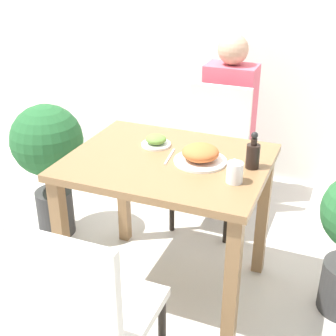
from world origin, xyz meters
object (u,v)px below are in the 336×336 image
object	(u,v)px
sauce_bottle	(253,154)
person_figure	(229,121)
chair_near	(88,311)
chair_far	(213,149)
food_plate	(200,155)
drink_cup	(235,173)
potted_plant_left	(48,153)
side_plate	(156,141)

from	to	relation	value
sauce_bottle	person_figure	distance (m)	1.16
chair_near	chair_far	size ratio (longest dim) A/B	1.00
food_plate	drink_cup	distance (m)	0.24
chair_far	person_figure	world-z (taller)	person_figure
drink_cup	person_figure	world-z (taller)	person_figure
potted_plant_left	person_figure	world-z (taller)	person_figure
food_plate	chair_near	bearing A→B (deg)	-100.55
chair_far	potted_plant_left	world-z (taller)	chair_far
food_plate	side_plate	distance (m)	0.29
side_plate	chair_near	bearing A→B (deg)	-82.54
food_plate	person_figure	distance (m)	1.13
chair_near	chair_far	xyz separation A→B (m)	(-0.01, 1.57, 0.00)
chair_near	chair_far	distance (m)	1.57
potted_plant_left	person_figure	size ratio (longest dim) A/B	0.73
side_plate	chair_far	bearing A→B (deg)	80.38
drink_cup	sauce_bottle	size ratio (longest dim) A/B	0.52
potted_plant_left	sauce_bottle	bearing A→B (deg)	-8.03
chair_far	drink_cup	xyz separation A→B (m)	(0.36, -0.90, 0.32)
sauce_bottle	person_figure	size ratio (longest dim) A/B	0.15
chair_near	sauce_bottle	bearing A→B (deg)	-114.86
chair_far	food_plate	bearing A→B (deg)	-78.32
chair_near	food_plate	bearing A→B (deg)	-100.55
food_plate	person_figure	size ratio (longest dim) A/B	0.21
drink_cup	side_plate	bearing A→B (deg)	152.93
chair_near	potted_plant_left	distance (m)	1.34
potted_plant_left	drink_cup	bearing A→B (deg)	-15.83
chair_far	food_plate	distance (m)	0.84
chair_far	person_figure	bearing A→B (deg)	88.45
food_plate	potted_plant_left	xyz separation A→B (m)	(-1.02, 0.21, -0.25)
side_plate	food_plate	bearing A→B (deg)	-21.01
chair_near	side_plate	bearing A→B (deg)	-82.54
chair_far	food_plate	xyz separation A→B (m)	(0.16, -0.76, 0.31)
sauce_bottle	side_plate	bearing A→B (deg)	172.04
chair_near	drink_cup	distance (m)	0.82
sauce_bottle	drink_cup	bearing A→B (deg)	-103.22
chair_far	sauce_bottle	size ratio (longest dim) A/B	5.09
sauce_bottle	person_figure	world-z (taller)	person_figure
chair_far	side_plate	xyz separation A→B (m)	(-0.11, -0.66, 0.29)
side_plate	potted_plant_left	xyz separation A→B (m)	(-0.75, 0.11, -0.24)
chair_far	sauce_bottle	bearing A→B (deg)	-61.52
drink_cup	sauce_bottle	xyz separation A→B (m)	(0.04, 0.17, 0.02)
drink_cup	person_figure	distance (m)	1.30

